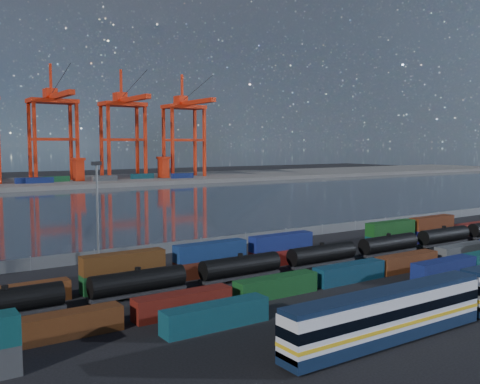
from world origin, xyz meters
TOP-DOWN VIEW (x-y plane):
  - ground at (0.00, 0.00)m, footprint 700.00×700.00m
  - harbor_water at (0.00, 105.00)m, footprint 700.00×700.00m
  - far_quay at (0.00, 210.00)m, footprint 700.00×70.00m
  - container_row_south at (17.11, -9.87)m, footprint 140.80×2.46m
  - container_row_mid at (-9.77, -3.97)m, footprint 141.23×2.40m
  - container_row_north at (-8.93, 10.09)m, footprint 141.10×2.31m
  - tanker_string at (14.36, 4.98)m, footprint 136.73×2.74m
  - waterfront_fence at (-0.00, 28.00)m, footprint 160.12×0.12m
  - yard_light_mast at (-30.00, 26.00)m, footprint 1.60×0.40m
  - gantry_cranes at (-7.50, 203.47)m, footprint 197.17×42.57m
  - quay_containers at (-11.00, 195.46)m, footprint 172.58×10.99m
  - straddle_carriers at (-2.50, 200.00)m, footprint 140.00×7.00m

SIDE VIEW (x-z plane):
  - ground at x=0.00m, z-range 0.00..0.00m
  - harbor_water at x=0.00m, z-range 0.01..0.01m
  - far_quay at x=0.00m, z-range 0.00..2.00m
  - waterfront_fence at x=0.00m, z-range -0.10..2.10m
  - container_row_mid at x=-9.77m, z-range -1.06..4.04m
  - tanker_string at x=14.36m, z-range 0.01..3.92m
  - container_row_south at x=17.11m, z-range -0.60..4.64m
  - container_row_north at x=-8.93m, z-range -0.31..4.61m
  - quay_containers at x=-11.00m, z-range 2.00..4.60m
  - straddle_carriers at x=-2.50m, z-range 2.27..13.37m
  - yard_light_mast at x=-30.00m, z-range 1.00..17.60m
  - gantry_cranes at x=-7.50m, z-range 6.51..64.15m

